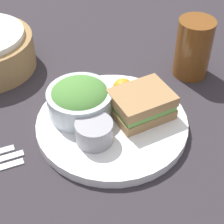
{
  "coord_description": "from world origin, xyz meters",
  "views": [
    {
      "loc": [
        -0.14,
        -0.46,
        0.48
      ],
      "look_at": [
        0.0,
        0.0,
        0.04
      ],
      "focal_mm": 60.0,
      "sensor_mm": 36.0,
      "label": 1
    }
  ],
  "objects_px": {
    "sandwich": "(141,103)",
    "plate": "(112,124)",
    "drink_glass": "(193,48)",
    "dressing_cup": "(94,132)",
    "salad_bowl": "(80,99)"
  },
  "relations": [
    {
      "from": "dressing_cup",
      "to": "drink_glass",
      "type": "xyz_separation_m",
      "value": [
        0.25,
        0.15,
        0.02
      ]
    },
    {
      "from": "dressing_cup",
      "to": "drink_glass",
      "type": "distance_m",
      "value": 0.29
    },
    {
      "from": "sandwich",
      "to": "plate",
      "type": "bearing_deg",
      "value": -177.94
    },
    {
      "from": "plate",
      "to": "dressing_cup",
      "type": "relative_size",
      "value": 4.28
    },
    {
      "from": "salad_bowl",
      "to": "dressing_cup",
      "type": "bearing_deg",
      "value": -85.82
    },
    {
      "from": "salad_bowl",
      "to": "sandwich",
      "type": "bearing_deg",
      "value": -19.77
    },
    {
      "from": "sandwich",
      "to": "dressing_cup",
      "type": "xyz_separation_m",
      "value": [
        -0.1,
        -0.04,
        -0.0
      ]
    },
    {
      "from": "plate",
      "to": "salad_bowl",
      "type": "height_order",
      "value": "salad_bowl"
    },
    {
      "from": "plate",
      "to": "sandwich",
      "type": "xyz_separation_m",
      "value": [
        0.05,
        0.0,
        0.03
      ]
    },
    {
      "from": "plate",
      "to": "drink_glass",
      "type": "relative_size",
      "value": 2.19
    },
    {
      "from": "drink_glass",
      "to": "plate",
      "type": "bearing_deg",
      "value": -151.92
    },
    {
      "from": "plate",
      "to": "drink_glass",
      "type": "bearing_deg",
      "value": 28.08
    },
    {
      "from": "dressing_cup",
      "to": "sandwich",
      "type": "bearing_deg",
      "value": 21.89
    },
    {
      "from": "sandwich",
      "to": "dressing_cup",
      "type": "bearing_deg",
      "value": -158.11
    },
    {
      "from": "plate",
      "to": "sandwich",
      "type": "distance_m",
      "value": 0.06
    }
  ]
}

